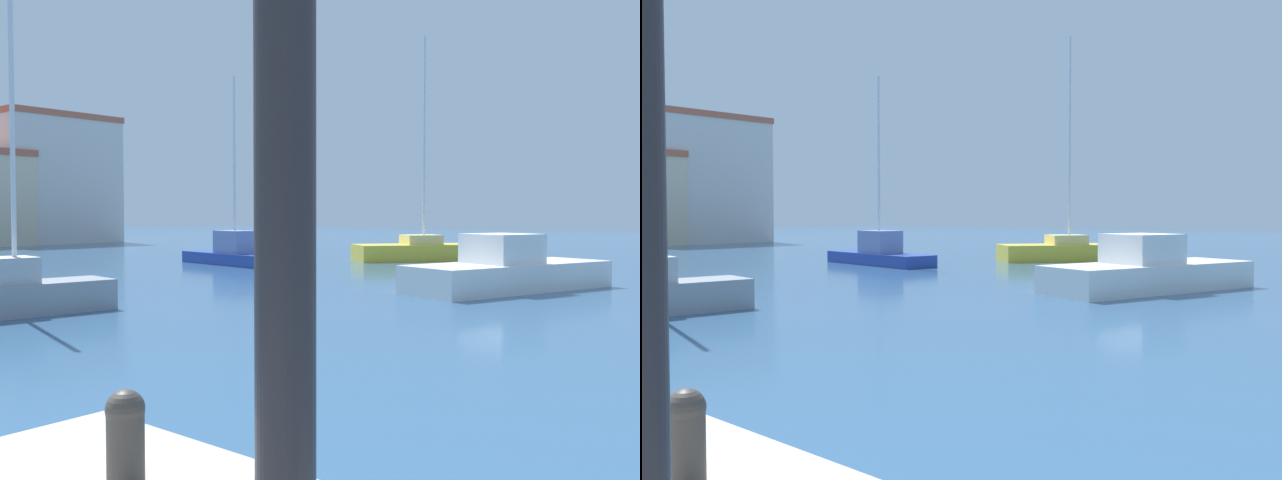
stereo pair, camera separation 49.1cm
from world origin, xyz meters
The scene contains 7 objects.
water centered at (15.00, 20.00, 0.00)m, with size 160.00×160.00×0.00m, color #2D5175.
mooring_bollard centered at (1.48, -2.08, 1.39)m, with size 0.20×0.20×0.51m.
sailboat_yellow_mid_harbor centered at (31.42, 14.15, 0.55)m, with size 7.43×6.50×11.93m.
sailboat_blue_far_left centered at (22.78, 19.67, 0.59)m, with size 2.70×7.00×9.24m.
motorboat_white_outer_mooring centered at (20.63, 4.47, 0.62)m, with size 7.94×4.57×1.86m.
sailboat_grey_far_right centered at (7.58, 11.60, 0.60)m, with size 4.87×2.14×8.16m.
warehouse_block centered at (29.87, 50.22, 5.43)m, with size 10.01×7.70×10.85m.
Camera 2 is at (-0.25, -5.46, 2.52)m, focal length 38.56 mm.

